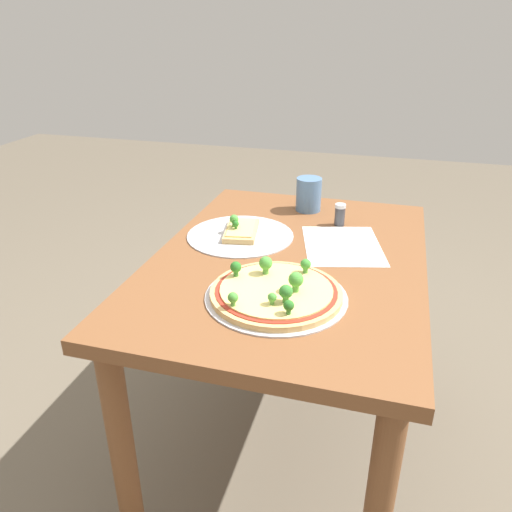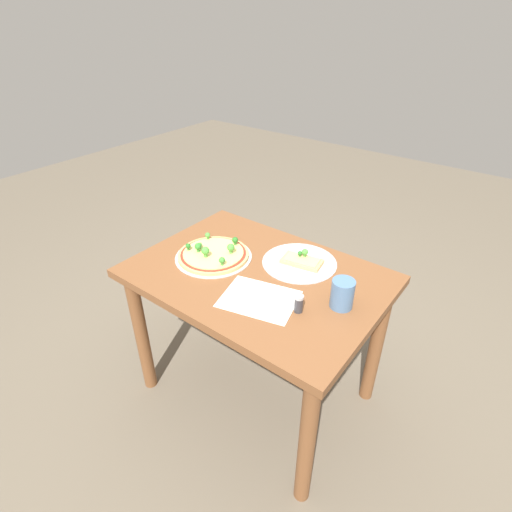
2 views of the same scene
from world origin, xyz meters
TOP-DOWN VIEW (x-y plane):
  - ground_plane at (0.00, 0.00)m, footprint 8.00×8.00m
  - dining_table at (0.00, 0.00)m, footprint 1.01×0.72m
  - pizza_tray_whole at (0.22, 0.02)m, footprint 0.33×0.33m
  - pizza_tray_slice at (-0.10, -0.17)m, footprint 0.32×0.32m
  - drinking_cup at (-0.37, -0.02)m, footprint 0.08×0.08m
  - condiment_shaker at (-0.26, 0.10)m, footprint 0.03×0.03m
  - paper_menu at (-0.11, 0.13)m, footprint 0.32×0.27m

SIDE VIEW (x-z plane):
  - ground_plane at x=0.00m, z-range 0.00..0.00m
  - dining_table at x=0.00m, z-range 0.24..0.94m
  - paper_menu at x=-0.11m, z-range 0.70..0.71m
  - pizza_tray_slice at x=-0.10m, z-range 0.68..0.74m
  - pizza_tray_whole at x=0.22m, z-range 0.68..0.75m
  - condiment_shaker at x=-0.26m, z-range 0.70..0.77m
  - drinking_cup at x=-0.37m, z-range 0.70..0.81m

